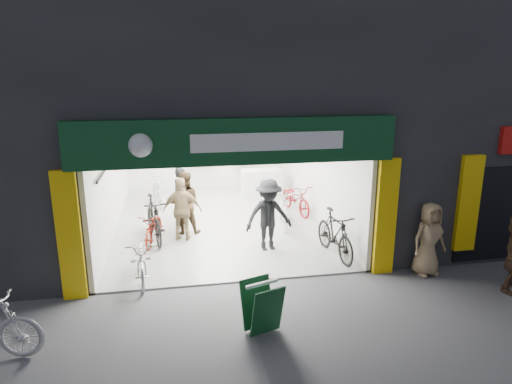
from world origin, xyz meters
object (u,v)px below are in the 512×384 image
object	(u,v)px
bike_left_front	(142,258)
bike_right_front	(335,234)
pedestrian_near	(429,239)
sandwich_board	(262,306)

from	to	relation	value
bike_left_front	bike_right_front	xyz separation A→B (m)	(4.49, 0.37, 0.10)
pedestrian_near	sandwich_board	world-z (taller)	pedestrian_near
bike_right_front	sandwich_board	size ratio (longest dim) A/B	2.14
bike_left_front	sandwich_board	bearing A→B (deg)	-54.82
bike_left_front	pedestrian_near	distance (m)	6.24
bike_right_front	bike_left_front	bearing A→B (deg)	179.26
bike_right_front	pedestrian_near	distance (m)	2.12
pedestrian_near	sandwich_board	distance (m)	4.34
sandwich_board	pedestrian_near	bearing A→B (deg)	2.86
bike_left_front	bike_right_front	bearing A→B (deg)	-0.62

